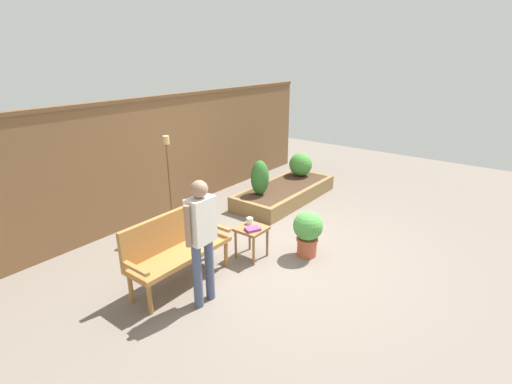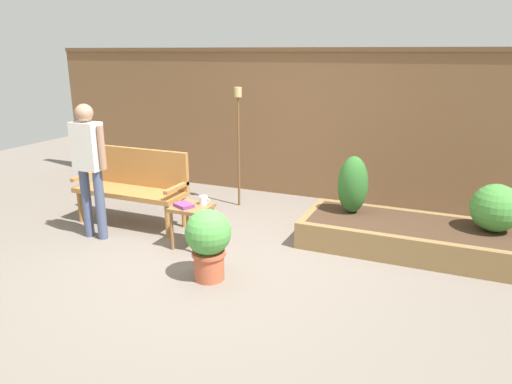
{
  "view_description": "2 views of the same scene",
  "coord_description": "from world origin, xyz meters",
  "views": [
    {
      "loc": [
        -4.3,
        -2.83,
        2.87
      ],
      "look_at": [
        -0.09,
        0.37,
        0.91
      ],
      "focal_mm": 26.71,
      "sensor_mm": 36.0,
      "label": 1
    },
    {
      "loc": [
        2.22,
        -4.01,
        2.12
      ],
      "look_at": [
        0.14,
        0.82,
        0.54
      ],
      "focal_mm": 33.16,
      "sensor_mm": 36.0,
      "label": 2
    }
  ],
  "objects": [
    {
      "name": "person_by_bench",
      "position": [
        -1.57,
        0.03,
        0.93
      ],
      "size": [
        0.47,
        0.2,
        1.56
      ],
      "color": "#475170",
      "rests_on": "ground_plane"
    },
    {
      "name": "garden_bench",
      "position": [
        -1.45,
        0.64,
        0.54
      ],
      "size": [
        1.44,
        0.48,
        0.94
      ],
      "color": "#A87038",
      "rests_on": "ground_plane"
    },
    {
      "name": "fence_back",
      "position": [
        0.0,
        2.6,
        1.09
      ],
      "size": [
        8.4,
        0.14,
        2.16
      ],
      "color": "brown",
      "rests_on": "ground_plane"
    },
    {
      "name": "raised_planter_bed",
      "position": [
        1.88,
        1.13,
        0.15
      ],
      "size": [
        2.4,
        1.0,
        0.3
      ],
      "color": "olive",
      "rests_on": "ground_plane"
    },
    {
      "name": "side_table",
      "position": [
        -0.38,
        0.24,
        0.4
      ],
      "size": [
        0.4,
        0.4,
        0.48
      ],
      "color": "olive",
      "rests_on": "ground_plane"
    },
    {
      "name": "tiki_torch",
      "position": [
        -0.53,
        1.78,
        1.14
      ],
      "size": [
        0.1,
        0.1,
        1.65
      ],
      "color": "brown",
      "rests_on": "ground_plane"
    },
    {
      "name": "potted_boxwood",
      "position": [
        0.17,
        -0.38,
        0.4
      ],
      "size": [
        0.44,
        0.44,
        0.7
      ],
      "color": "#B75638",
      "rests_on": "ground_plane"
    },
    {
      "name": "ground_plane",
      "position": [
        0.0,
        0.0,
        0.0
      ],
      "size": [
        14.0,
        14.0,
        0.0
      ],
      "primitive_type": "plane",
      "color": "#70665B"
    },
    {
      "name": "cup_on_table",
      "position": [
        -0.28,
        0.34,
        0.53
      ],
      "size": [
        0.13,
        0.09,
        0.09
      ],
      "color": "white",
      "rests_on": "side_table"
    },
    {
      "name": "shrub_far_corner",
      "position": [
        2.67,
        1.24,
        0.55
      ],
      "size": [
        0.5,
        0.5,
        0.5
      ],
      "color": "brown",
      "rests_on": "raised_planter_bed"
    },
    {
      "name": "book_on_table",
      "position": [
        -0.43,
        0.17,
        0.5
      ],
      "size": [
        0.25,
        0.22,
        0.04
      ],
      "primitive_type": "cube",
      "rotation": [
        0.0,
        0.0,
        -0.44
      ],
      "color": "#7F3875",
      "rests_on": "side_table"
    },
    {
      "name": "shrub_near_bench",
      "position": [
        1.17,
        1.24,
        0.63
      ],
      "size": [
        0.35,
        0.35,
        0.67
      ],
      "color": "brown",
      "rests_on": "raised_planter_bed"
    }
  ]
}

